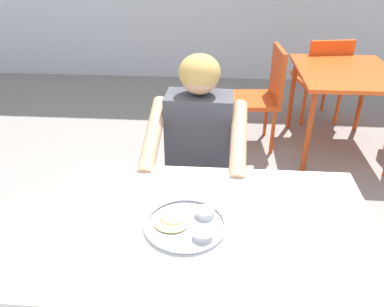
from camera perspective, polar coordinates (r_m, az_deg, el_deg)
table_foreground at (r=1.47m, az=2.10°, el=-12.56°), size 1.24×0.78×0.74m
thali_tray at (r=1.40m, az=-0.77°, el=-10.40°), size 0.30×0.30×0.03m
chair_foreground at (r=2.27m, az=1.24°, el=-1.86°), size 0.43×0.42×0.79m
diner_foreground at (r=1.97m, az=0.77°, el=0.50°), size 0.50×0.56×1.16m
table_background_red at (r=3.40m, az=21.64°, el=10.00°), size 0.76×0.95×0.71m
chair_red_left at (r=3.36m, az=10.46°, el=8.99°), size 0.44×0.45×0.87m
chair_red_far at (r=3.97m, az=18.71°, el=10.97°), size 0.49×0.49×0.84m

